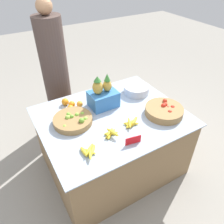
{
  "coord_description": "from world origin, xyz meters",
  "views": [
    {
      "loc": [
        -0.9,
        -1.53,
        2.14
      ],
      "look_at": [
        0.0,
        0.0,
        0.8
      ],
      "focal_mm": 35.0,
      "sensor_mm": 36.0,
      "label": 1
    }
  ],
  "objects_px": {
    "lime_bowl": "(73,120)",
    "tomato_basket": "(164,111)",
    "produce_crate": "(103,96)",
    "metal_bowl": "(136,89)",
    "price_sign": "(133,140)",
    "vendor_person": "(56,77)"
  },
  "relations": [
    {
      "from": "tomato_basket",
      "to": "vendor_person",
      "type": "bearing_deg",
      "value": 120.5
    },
    {
      "from": "metal_bowl",
      "to": "produce_crate",
      "type": "height_order",
      "value": "produce_crate"
    },
    {
      "from": "lime_bowl",
      "to": "tomato_basket",
      "type": "relative_size",
      "value": 0.98
    },
    {
      "from": "metal_bowl",
      "to": "produce_crate",
      "type": "relative_size",
      "value": 0.8
    },
    {
      "from": "price_sign",
      "to": "tomato_basket",
      "type": "bearing_deg",
      "value": 30.5
    },
    {
      "from": "tomato_basket",
      "to": "price_sign",
      "type": "bearing_deg",
      "value": -159.62
    },
    {
      "from": "lime_bowl",
      "to": "tomato_basket",
      "type": "distance_m",
      "value": 0.94
    },
    {
      "from": "metal_bowl",
      "to": "price_sign",
      "type": "relative_size",
      "value": 2.05
    },
    {
      "from": "produce_crate",
      "to": "tomato_basket",
      "type": "bearing_deg",
      "value": -43.46
    },
    {
      "from": "price_sign",
      "to": "lime_bowl",
      "type": "bearing_deg",
      "value": 132.97
    },
    {
      "from": "lime_bowl",
      "to": "metal_bowl",
      "type": "distance_m",
      "value": 0.88
    },
    {
      "from": "price_sign",
      "to": "vendor_person",
      "type": "distance_m",
      "value": 1.45
    },
    {
      "from": "lime_bowl",
      "to": "tomato_basket",
      "type": "bearing_deg",
      "value": -21.45
    },
    {
      "from": "vendor_person",
      "to": "tomato_basket",
      "type": "bearing_deg",
      "value": -59.5
    },
    {
      "from": "metal_bowl",
      "to": "price_sign",
      "type": "xyz_separation_m",
      "value": [
        -0.52,
        -0.68,
        -0.01
      ]
    },
    {
      "from": "metal_bowl",
      "to": "tomato_basket",
      "type": "bearing_deg",
      "value": -89.31
    },
    {
      "from": "produce_crate",
      "to": "metal_bowl",
      "type": "bearing_deg",
      "value": 4.53
    },
    {
      "from": "tomato_basket",
      "to": "produce_crate",
      "type": "bearing_deg",
      "value": 136.54
    },
    {
      "from": "lime_bowl",
      "to": "price_sign",
      "type": "bearing_deg",
      "value": -57.14
    },
    {
      "from": "price_sign",
      "to": "produce_crate",
      "type": "xyz_separation_m",
      "value": [
        0.05,
        0.65,
        0.09
      ]
    },
    {
      "from": "price_sign",
      "to": "produce_crate",
      "type": "bearing_deg",
      "value": 95.78
    },
    {
      "from": "price_sign",
      "to": "vendor_person",
      "type": "bearing_deg",
      "value": 108.36
    }
  ]
}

